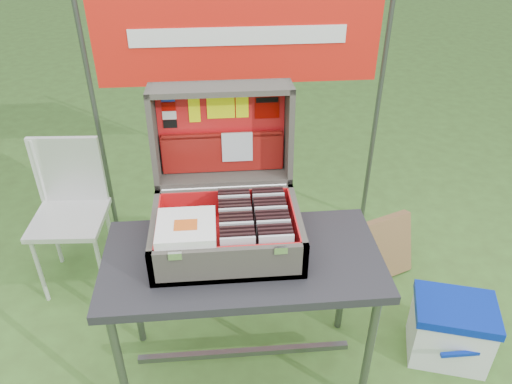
{
  "coord_description": "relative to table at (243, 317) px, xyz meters",
  "views": [
    {
      "loc": [
        -0.14,
        -1.68,
        2.08
      ],
      "look_at": [
        0.01,
        0.1,
        0.91
      ],
      "focal_mm": 35.0,
      "sensor_mm": 36.0,
      "label": 1
    }
  ],
  "objects": [
    {
      "name": "cd_left_14",
      "position": [
        -0.02,
        0.23,
        0.47
      ],
      "size": [
        0.14,
        0.01,
        0.16
      ],
      "primitive_type": "cube",
      "color": "black",
      "rests_on": "suitcase_liner_floor"
    },
    {
      "name": "suitcase_liner_wall_front",
      "position": [
        -0.06,
        -0.13,
        0.46
      ],
      "size": [
        0.56,
        0.01,
        0.14
      ],
      "primitive_type": "cube",
      "color": "red",
      "rests_on": "suitcase_base_bottom"
    },
    {
      "name": "cd_right_14",
      "position": [
        0.13,
        0.23,
        0.47
      ],
      "size": [
        0.14,
        0.01,
        0.16
      ],
      "primitive_type": "cube",
      "color": "black",
      "rests_on": "suitcase_liner_floor"
    },
    {
      "name": "suitcase_lid_rim_right",
      "position": [
        0.23,
        0.37,
        0.74
      ],
      "size": [
        0.02,
        0.19,
        0.45
      ],
      "primitive_type": "cube",
      "rotation": [
        -1.63,
        0.0,
        0.0
      ],
      "color": "#605B50",
      "rests_on": "suitcase_lid_back"
    },
    {
      "name": "suitcase_latch_right",
      "position": [
        0.14,
        -0.16,
        0.52
      ],
      "size": [
        0.05,
        0.01,
        0.03
      ],
      "primitive_type": "cube",
      "color": "silver",
      "rests_on": "suitcase_base_wall_front"
    },
    {
      "name": "chair_upright_right",
      "position": [
        -0.76,
        0.91,
        0.28
      ],
      "size": [
        0.02,
        0.02,
        0.41
      ],
      "primitive_type": "cylinder",
      "color": "silver",
      "rests_on": "chair_seat"
    },
    {
      "name": "banner_text",
      "position": [
        0.06,
        1.17,
        0.94
      ],
      "size": [
        1.2,
        0.0,
        0.1
      ],
      "primitive_type": "cube",
      "color": "white",
      "rests_on": "banner"
    },
    {
      "name": "chair_upright_left",
      "position": [
        -1.09,
        0.91,
        0.28
      ],
      "size": [
        0.02,
        0.02,
        0.41
      ],
      "primitive_type": "cylinder",
      "color": "silver",
      "rests_on": "chair_seat"
    },
    {
      "name": "cd_left_7",
      "position": [
        -0.02,
        0.06,
        0.47
      ],
      "size": [
        0.14,
        0.01,
        0.16
      ],
      "primitive_type": "cube",
      "color": "black",
      "rests_on": "suitcase_liner_floor"
    },
    {
      "name": "suitcase_liner_wall_back",
      "position": [
        -0.06,
        0.25,
        0.46
      ],
      "size": [
        0.56,
        0.01,
        0.14
      ],
      "primitive_type": "cube",
      "color": "red",
      "rests_on": "suitcase_base_bottom"
    },
    {
      "name": "cooler_handle",
      "position": [
        1.02,
        -0.15,
        -0.18
      ],
      "size": [
        0.23,
        0.02,
        0.02
      ],
      "primitive_type": "cube",
      "color": "#0725A1",
      "rests_on": "cooler_body"
    },
    {
      "name": "songbook_4",
      "position": [
        -0.22,
        -0.02,
        0.55
      ],
      "size": [
        0.23,
        0.23,
        0.0
      ],
      "primitive_type": "cube",
      "color": "white",
      "rests_on": "suitcase_base_wall_front"
    },
    {
      "name": "suitcase_lid_rim_left",
      "position": [
        -0.35,
        0.37,
        0.74
      ],
      "size": [
        0.02,
        0.19,
        0.45
      ],
      "primitive_type": "cube",
      "rotation": [
        -1.63,
        0.0,
        0.0
      ],
      "color": "#605B50",
      "rests_on": "suitcase_lid_back"
    },
    {
      "name": "lid_sticker_band_bar",
      "position": [
        0.14,
        0.43,
        0.87
      ],
      "size": [
        0.1,
        0.0,
        0.02
      ],
      "primitive_type": "cube",
      "rotation": [
        -1.63,
        0.0,
        0.0
      ],
      "color": "black",
      "rests_on": "suitcase_lid_liner"
    },
    {
      "name": "suitcase_base_wall_back",
      "position": [
        -0.06,
        0.27,
        0.44
      ],
      "size": [
        0.61,
        0.02,
        0.16
      ],
      "primitive_type": "cube",
      "color": "#605B50",
      "rests_on": "table_top"
    },
    {
      "name": "cd_left_8",
      "position": [
        -0.02,
        0.08,
        0.47
      ],
      "size": [
        0.14,
        0.01,
        0.16
      ],
      "primitive_type": "cube",
      "color": "silver",
      "rests_on": "suitcase_liner_floor"
    },
    {
      "name": "chair_seat",
      "position": [
        -0.93,
        0.73,
        0.07
      ],
      "size": [
        0.41,
        0.41,
        0.03
      ],
      "primitive_type": "cube",
      "rotation": [
        0.0,
        0.0,
        -0.06
      ],
      "color": "silver",
      "rests_on": "ground"
    },
    {
      "name": "table_leg_br",
      "position": [
        0.52,
        0.23,
        -0.02
      ],
      "size": [
        0.04,
        0.04,
        0.68
      ],
      "primitive_type": "cylinder",
      "color": "#59595B",
      "rests_on": "ground"
    },
    {
      "name": "cd_left_6",
      "position": [
        -0.02,
        0.03,
        0.47
      ],
      "size": [
        0.14,
        0.01,
        0.16
      ],
      "primitive_type": "cube",
      "color": "black",
      "rests_on": "suitcase_liner_floor"
    },
    {
      "name": "suitcase_liner_wall_left",
      "position": [
        -0.34,
        0.06,
        0.46
      ],
      "size": [
        0.01,
        0.39,
        0.14
      ],
      "primitive_type": "cube",
      "color": "red",
      "rests_on": "suitcase_base_bottom"
    },
    {
      "name": "cd_left_5",
      "position": [
        -0.02,
        0.01,
        0.47
      ],
      "size": [
        0.14,
        0.01,
        0.16
      ],
      "primitive_type": "cube",
      "color": "black",
      "rests_on": "suitcase_liner_floor"
    },
    {
      "name": "cd_left_3",
      "position": [
        -0.02,
        -0.04,
        0.47
      ],
      "size": [
        0.14,
        0.01,
        0.16
      ],
      "primitive_type": "cube",
      "color": "black",
      "rests_on": "suitcase_liner_floor"
    },
    {
      "name": "lid_card_neon_main",
      "position": [
        -0.06,
        0.43,
        0.84
      ],
      "size": [
        0.12,
        0.01,
        0.09
      ],
      "primitive_type": "cube",
      "rotation": [
        -1.63,
        0.0,
        0.0
      ],
      "color": "#E8FA09",
      "rests_on": "suitcase_lid_liner"
    },
    {
      "name": "lid_sticker_cc_a",
      "position": [
        -0.28,
        0.43,
        0.89
      ],
      "size": [
        0.06,
        0.01,
        0.04
      ],
      "primitive_type": "cube",
      "rotation": [
        -1.63,
        0.0,
        0.0
      ],
      "color": "#1933B2",
      "rests_on": "suitcase_lid_liner"
    },
    {
      "name": "cd_left_1",
      "position": [
        -0.02,
        -0.09,
        0.47
      ],
      "size": [
        0.14,
        0.01,
        0.16
      ],
      "primitive_type": "cube",
      "color": "black",
      "rests_on": "suitcase_liner_floor"
    },
    {
      "name": "suitcase_hinge",
      "position": [
        -0.06,
        0.28,
        0.53
      ],
      "size": [
        0.55,
        0.02,
        0.02
      ],
      "primitive_type": "cylinder",
      "rotation": [
        0.0,
        1.57,
        0.0
      ],
      "color": "silver",
      "rests_on": "suitcase_base_wall_back"
    },
    {
      "name": "lid_sticker_cc_c",
      "position": [
        -0.28,
        0.43,
        0.81
      ],
      "size": [
        0.06,
        0.01,
        0.04
      ],
      "primitive_type": "cube",
      "rotation": [
        -1.63,
        0.0,
        0.0
      ],
      "color": "white",
      "rests_on": "suitcase_lid_liner"
    },
    {
      "name": "table_leg_bl",
      "position": [
        -0.52,
        0.23,
        -0.02
      ],
      "size": [
        0.04,
        0.04,
        0.68
      ],
      "primitive_type": "cylinder",
      "color": "#59595B",
      "rests_on": "ground"
    },
    {
      "name": "suitcase_lid_back",
      "position": [
        -0.06,
        0.44,
        0.73
      ],
      "size": [
        0.61,
        0.05,
        0.44
      ],
      "primitive_type": "cube",
      "rotation": [
        -1.63,
        0.0,
        0.0
      ],
      "color": "#605B50",
      "rests_on": "suitcase_base_wall_back"
    },
    {
      "name": "table_leg_fl",
      "position": [
        -0.52,
        -0.23,
        -0.02
      ],
      "size": [
        0.04,
        0.04,
        0.68
      ],
      "primitive_type": "cylinder",
      "color": "#59595B",
      "rests_on": "ground"
    },
    {
      "name": "cd_left_11",
      "position": [
        -0.02,
        0.15,
        0.47
      ],
      "size": [
        0.14,
        0.01,
        0.16
      ],
      "primitive_type": "cube",
      "color": "black",
      "rests_on": "suitcase_liner_floor"
    },
    {
      "name": "cd_left_4",
      "position": [
        -0.02,
        -0.01,
        0.47
      ],
      "size": [
        0.14,
        0.01,
        0.16
      ],
      "primitive_type": "cube",
      "color": "silver",
      "rests_on": "suitcase_liner_floor"
    },
    {
      "name": "cd_right_4",
      "position": [
        0.13,
        -0.01,
        0.47
      ],
      "size": [
        0.14,
        0.01,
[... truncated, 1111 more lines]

